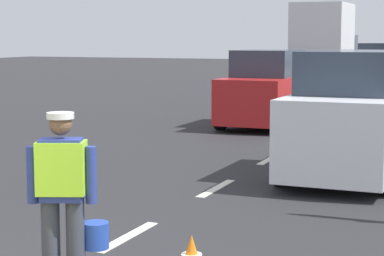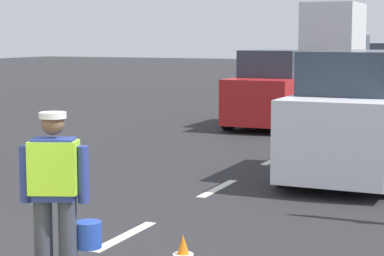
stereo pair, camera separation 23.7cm
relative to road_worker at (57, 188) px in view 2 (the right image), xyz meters
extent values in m
plane|color=#28282B|center=(-0.21, 19.96, -0.93)|extent=(96.00, 96.00, 0.00)
cube|color=silver|center=(-0.21, 1.66, -0.93)|extent=(0.14, 1.40, 0.01)
cube|color=silver|center=(-0.21, 4.66, -0.93)|extent=(0.14, 1.40, 0.01)
cube|color=silver|center=(-0.21, 7.66, -0.93)|extent=(0.14, 1.40, 0.01)
cube|color=silver|center=(-0.21, 10.66, -0.93)|extent=(0.14, 1.40, 0.01)
cube|color=silver|center=(-0.21, 13.66, -0.93)|extent=(0.14, 1.40, 0.01)
cube|color=silver|center=(-0.21, 16.66, -0.93)|extent=(0.14, 1.40, 0.01)
cube|color=silver|center=(-0.21, 19.66, -0.93)|extent=(0.14, 1.40, 0.01)
cylinder|color=#383D4C|center=(-0.13, -0.06, -0.52)|extent=(0.18, 0.18, 0.82)
cylinder|color=#383D4C|center=(0.09, 0.03, -0.52)|extent=(0.18, 0.18, 0.82)
cube|color=navy|center=(-0.02, -0.02, 0.19)|extent=(0.46, 0.37, 0.60)
cube|color=#A5EA33|center=(-0.02, -0.02, 0.21)|extent=(0.53, 0.43, 0.51)
cylinder|color=navy|center=(-0.28, -0.12, 0.14)|extent=(0.11, 0.11, 0.55)
cylinder|color=navy|center=(0.24, 0.09, 0.14)|extent=(0.11, 0.11, 0.55)
sphere|color=brown|center=(-0.02, -0.02, 0.63)|extent=(0.22, 0.22, 0.22)
cylinder|color=silver|center=(-0.02, -0.02, 0.71)|extent=(0.26, 0.26, 0.06)
cylinder|color=#2347B7|center=(0.22, 0.19, -0.48)|extent=(0.26, 0.26, 0.26)
cube|color=black|center=(-1.86, 20.39, 0.03)|extent=(1.90, 4.60, 1.56)
cube|color=#2D3847|center=(-1.86, 21.20, 1.16)|extent=(1.67, 1.61, 0.70)
cube|color=silver|center=(-1.86, 19.59, 1.71)|extent=(1.80, 2.53, 1.80)
cylinder|color=black|center=(-0.89, 18.97, -0.59)|extent=(0.22, 0.68, 0.68)
cylinder|color=black|center=(-2.83, 18.97, -0.59)|extent=(0.22, 0.68, 0.68)
cylinder|color=black|center=(-0.89, 21.82, -0.59)|extent=(0.22, 0.68, 0.68)
cylinder|color=black|center=(-2.83, 21.82, -0.59)|extent=(0.22, 0.68, 0.68)
cube|color=silver|center=(1.54, 6.60, -0.12)|extent=(1.67, 4.25, 1.27)
cube|color=#2D3847|center=(1.54, 6.50, 0.87)|extent=(1.47, 2.34, 0.70)
cylinder|color=black|center=(0.69, 7.92, -0.59)|extent=(0.22, 0.68, 0.68)
cylinder|color=black|center=(0.69, 5.29, -0.59)|extent=(0.22, 0.68, 0.68)
cylinder|color=black|center=(-2.59, 29.73, -0.59)|extent=(0.22, 0.68, 0.68)
cylinder|color=black|center=(-2.59, 32.36, -0.59)|extent=(0.22, 0.68, 0.68)
cube|color=red|center=(-1.80, 12.69, -0.17)|extent=(1.69, 3.82, 1.15)
cube|color=#2D3847|center=(-1.80, 12.78, 0.75)|extent=(1.48, 2.10, 0.70)
cylinder|color=black|center=(-0.94, 11.51, -0.59)|extent=(0.22, 0.68, 0.68)
cylinder|color=black|center=(-2.67, 11.51, -0.59)|extent=(0.22, 0.68, 0.68)
cylinder|color=black|center=(-0.94, 13.87, -0.59)|extent=(0.22, 0.68, 0.68)
cylinder|color=black|center=(-2.67, 13.87, -0.59)|extent=(0.22, 0.68, 0.68)
camera|label=1|loc=(3.73, -5.79, 1.45)|focal=67.54mm
camera|label=2|loc=(3.95, -5.69, 1.45)|focal=67.54mm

